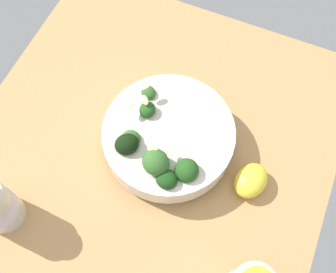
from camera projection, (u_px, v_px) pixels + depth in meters
ground_plane at (154, 143)px, 69.92cm from camera, size 60.59×60.59×3.24cm
bowl_of_broccoli at (167, 139)px, 64.35cm from camera, size 21.33×21.33×9.92cm
lemon_wedge at (251, 181)px, 63.43cm from camera, size 6.36×7.34×3.67cm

